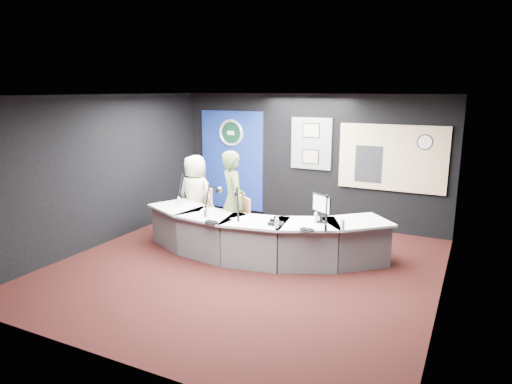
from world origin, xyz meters
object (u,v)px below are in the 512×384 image
at_px(broadcast_desk, 257,236).
at_px(armchair_right, 233,226).
at_px(person_woman, 233,200).
at_px(armchair_left, 196,210).
at_px(person_man, 195,196).

height_order(broadcast_desk, armchair_right, armchair_right).
bearing_deg(person_woman, armchair_left, 28.03).
bearing_deg(armchair_left, armchair_right, -2.14).
relative_size(armchair_left, armchair_right, 1.22).
bearing_deg(armchair_right, broadcast_desk, 19.82).
bearing_deg(person_man, armchair_right, 163.62).
distance_m(armchair_left, armchair_right, 1.12).
height_order(armchair_left, person_man, person_man).
distance_m(armchair_left, person_woman, 1.18).
bearing_deg(person_woman, person_man, 28.03).
xyz_separation_m(armchair_right, person_man, (-1.06, 0.35, 0.39)).
relative_size(armchair_right, person_woman, 0.47).
relative_size(broadcast_desk, person_woman, 2.47).
bearing_deg(person_woman, armchair_right, 46.46).
relative_size(person_man, person_woman, 0.89).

